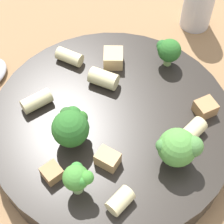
% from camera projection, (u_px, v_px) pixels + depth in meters
% --- Properties ---
extents(ground_plane, '(2.00, 2.00, 0.00)m').
position_uv_depth(ground_plane, '(112.00, 136.00, 0.39)').
color(ground_plane, '#936D47').
extents(pasta_bowl, '(0.24, 0.24, 0.03)m').
position_uv_depth(pasta_bowl, '(112.00, 126.00, 0.38)').
color(pasta_bowl, '#28231E').
rests_on(pasta_bowl, ground_plane).
extents(broccoli_floret_0, '(0.03, 0.02, 0.03)m').
position_uv_depth(broccoli_floret_0, '(77.00, 178.00, 0.30)').
color(broccoli_floret_0, '#9EC175').
rests_on(broccoli_floret_0, pasta_bowl).
extents(broccoli_floret_1, '(0.03, 0.02, 0.03)m').
position_uv_depth(broccoli_floret_1, '(168.00, 50.00, 0.39)').
color(broccoli_floret_1, '#93B766').
rests_on(broccoli_floret_1, pasta_bowl).
extents(broccoli_floret_2, '(0.03, 0.04, 0.04)m').
position_uv_depth(broccoli_floret_2, '(71.00, 126.00, 0.33)').
color(broccoli_floret_2, '#93B766').
rests_on(broccoli_floret_2, pasta_bowl).
extents(broccoli_floret_3, '(0.04, 0.03, 0.04)m').
position_uv_depth(broccoli_floret_3, '(179.00, 147.00, 0.32)').
color(broccoli_floret_3, '#84AD60').
rests_on(broccoli_floret_3, pasta_bowl).
extents(rigatoni_0, '(0.03, 0.03, 0.01)m').
position_uv_depth(rigatoni_0, '(69.00, 57.00, 0.40)').
color(rigatoni_0, beige).
rests_on(rigatoni_0, pasta_bowl).
extents(rigatoni_1, '(0.03, 0.03, 0.01)m').
position_uv_depth(rigatoni_1, '(37.00, 101.00, 0.37)').
color(rigatoni_1, beige).
rests_on(rigatoni_1, pasta_bowl).
extents(rigatoni_2, '(0.03, 0.03, 0.02)m').
position_uv_depth(rigatoni_2, '(194.00, 130.00, 0.35)').
color(rigatoni_2, beige).
rests_on(rigatoni_2, pasta_bowl).
extents(rigatoni_3, '(0.03, 0.03, 0.02)m').
position_uv_depth(rigatoni_3, '(104.00, 79.00, 0.38)').
color(rigatoni_3, beige).
rests_on(rigatoni_3, pasta_bowl).
extents(rigatoni_4, '(0.03, 0.03, 0.01)m').
position_uv_depth(rigatoni_4, '(121.00, 201.00, 0.31)').
color(rigatoni_4, beige).
rests_on(rigatoni_4, pasta_bowl).
extents(chicken_chunk_0, '(0.02, 0.02, 0.01)m').
position_uv_depth(chicken_chunk_0, '(204.00, 104.00, 0.37)').
color(chicken_chunk_0, '#A87A4C').
rests_on(chicken_chunk_0, pasta_bowl).
extents(chicken_chunk_1, '(0.02, 0.02, 0.02)m').
position_uv_depth(chicken_chunk_1, '(113.00, 58.00, 0.40)').
color(chicken_chunk_1, tan).
rests_on(chicken_chunk_1, pasta_bowl).
extents(chicken_chunk_2, '(0.02, 0.02, 0.01)m').
position_uv_depth(chicken_chunk_2, '(52.00, 173.00, 0.33)').
color(chicken_chunk_2, '#A87A4C').
rests_on(chicken_chunk_2, pasta_bowl).
extents(chicken_chunk_3, '(0.03, 0.02, 0.01)m').
position_uv_depth(chicken_chunk_3, '(108.00, 159.00, 0.33)').
color(chicken_chunk_3, tan).
rests_on(chicken_chunk_3, pasta_bowl).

